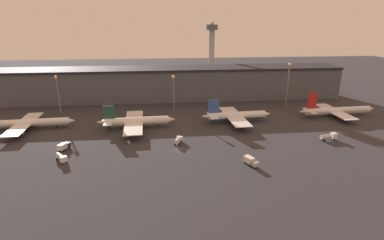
# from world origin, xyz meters

# --- Properties ---
(ground) EXTENTS (600.00, 600.00, 0.00)m
(ground) POSITION_xyz_m (0.00, 0.00, 0.00)
(ground) COLOR #2D2D33
(terminal_building) EXTENTS (224.77, 23.84, 21.10)m
(terminal_building) POSITION_xyz_m (0.00, 83.30, 10.60)
(terminal_building) COLOR #4C515B
(terminal_building) RESTS_ON ground
(airplane_0) EXTENTS (45.24, 35.54, 13.52)m
(airplane_0) POSITION_xyz_m (-71.88, 31.57, 3.23)
(airplane_0) COLOR white
(airplane_0) RESTS_ON ground
(airplane_1) EXTENTS (38.66, 36.93, 11.99)m
(airplane_1) POSITION_xyz_m (-18.91, 28.11, 3.46)
(airplane_1) COLOR white
(airplane_1) RESTS_ON ground
(airplane_2) EXTENTS (37.73, 33.87, 12.52)m
(airplane_2) POSITION_xyz_m (32.36, 32.10, 3.48)
(airplane_2) COLOR white
(airplane_2) RESTS_ON ground
(airplane_3) EXTENTS (45.14, 30.85, 13.68)m
(airplane_3) POSITION_xyz_m (89.99, 36.39, 3.20)
(airplane_3) COLOR silver
(airplane_3) RESTS_ON ground
(service_vehicle_0) EXTENTS (5.57, 5.95, 2.78)m
(service_vehicle_0) POSITION_xyz_m (-44.33, -6.13, 1.66)
(service_vehicle_0) COLOR white
(service_vehicle_0) RESTS_ON ground
(service_vehicle_1) EXTENTS (7.63, 3.11, 3.19)m
(service_vehicle_1) POSITION_xyz_m (67.51, 3.87, 1.74)
(service_vehicle_1) COLOR white
(service_vehicle_1) RESTS_ON ground
(service_vehicle_2) EXTENTS (4.43, 6.15, 2.91)m
(service_vehicle_2) POSITION_xyz_m (-46.66, 4.80, 1.65)
(service_vehicle_2) COLOR #282D38
(service_vehicle_2) RESTS_ON ground
(service_vehicle_3) EXTENTS (4.16, 6.16, 2.66)m
(service_vehicle_3) POSITION_xyz_m (0.71, 6.57, 1.57)
(service_vehicle_3) COLOR white
(service_vehicle_3) RESTS_ON ground
(service_vehicle_4) EXTENTS (4.81, 6.81, 2.93)m
(service_vehicle_4) POSITION_xyz_m (26.26, -16.01, 1.67)
(service_vehicle_4) COLOR #9EA3A8
(service_vehicle_4) RESTS_ON ground
(lamp_post_0) EXTENTS (1.80, 1.80, 21.75)m
(lamp_post_0) POSITION_xyz_m (-63.76, 57.04, 14.09)
(lamp_post_0) COLOR slate
(lamp_post_0) RESTS_ON ground
(lamp_post_1) EXTENTS (1.80, 1.80, 20.70)m
(lamp_post_1) POSITION_xyz_m (0.97, 57.04, 13.50)
(lamp_post_1) COLOR slate
(lamp_post_1) RESTS_ON ground
(lamp_post_2) EXTENTS (1.80, 1.80, 26.86)m
(lamp_post_2) POSITION_xyz_m (69.39, 57.04, 16.92)
(lamp_post_2) COLOR slate
(lamp_post_2) RESTS_ON ground
(control_tower) EXTENTS (9.00, 9.00, 49.81)m
(control_tower) POSITION_xyz_m (34.13, 126.80, 28.64)
(control_tower) COLOR #99999E
(control_tower) RESTS_ON ground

